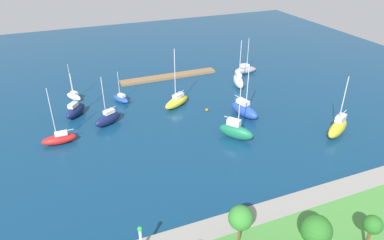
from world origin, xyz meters
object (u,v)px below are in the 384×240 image
(sailboat_blue_east_end, at_px, (121,99))
(mooring_buoy_orange, at_px, (207,110))
(sailboat_white_west_end, at_px, (74,96))
(sailboat_green_far_south, at_px, (236,131))
(sailboat_red_mid_basin, at_px, (59,139))
(sailboat_navy_center_basin, at_px, (108,119))
(sailboat_navy_near_pier, at_px, (75,110))
(sailboat_gray_inner_mooring, at_px, (245,70))
(sailboat_blue_along_channel, at_px, (244,110))
(harbor_beacon, at_px, (141,237))
(park_tree_center, at_px, (373,225))
(park_tree_west, at_px, (241,218))
(sailboat_yellow_off_beacon, at_px, (177,101))
(park_tree_mideast, at_px, (316,230))
(sailboat_white_lone_south, at_px, (238,81))
(sailboat_yellow_outer_mooring, at_px, (338,127))
(pier_dock, at_px, (169,76))

(sailboat_blue_east_end, distance_m, mooring_buoy_orange, 19.71)
(sailboat_white_west_end, xyz_separation_m, sailboat_green_far_south, (-26.29, 28.53, 0.65))
(sailboat_red_mid_basin, height_order, sailboat_navy_center_basin, sailboat_red_mid_basin)
(sailboat_navy_near_pier, relative_size, sailboat_gray_inner_mooring, 0.97)
(sailboat_blue_along_channel, bearing_deg, harbor_beacon, -60.85)
(sailboat_navy_near_pier, bearing_deg, sailboat_blue_east_end, -33.83)
(sailboat_gray_inner_mooring, bearing_deg, harbor_beacon, -126.79)
(sailboat_navy_near_pier, bearing_deg, park_tree_center, -111.12)
(park_tree_west, relative_size, sailboat_blue_east_end, 0.74)
(sailboat_white_west_end, xyz_separation_m, sailboat_yellow_off_beacon, (-20.62, 11.96, 0.33))
(park_tree_mideast, xyz_separation_m, sailboat_blue_along_channel, (-11.06, -34.98, -3.86))
(sailboat_gray_inner_mooring, distance_m, sailboat_yellow_off_beacon, 26.68)
(sailboat_white_west_end, distance_m, sailboat_red_mid_basin, 18.66)
(sailboat_blue_east_end, distance_m, sailboat_red_mid_basin, 19.11)
(sailboat_red_mid_basin, distance_m, sailboat_yellow_off_beacon, 25.64)
(sailboat_white_lone_south, height_order, mooring_buoy_orange, sailboat_white_lone_south)
(park_tree_mideast, height_order, sailboat_gray_inner_mooring, sailboat_gray_inner_mooring)
(harbor_beacon, xyz_separation_m, sailboat_yellow_outer_mooring, (-41.46, -13.50, -1.62))
(sailboat_gray_inner_mooring, height_order, mooring_buoy_orange, sailboat_gray_inner_mooring)
(sailboat_navy_near_pier, distance_m, sailboat_navy_center_basin, 8.31)
(sailboat_green_far_south, distance_m, sailboat_yellow_off_beacon, 17.52)
(sailboat_green_far_south, bearing_deg, sailboat_yellow_outer_mooring, 33.41)
(sailboat_blue_east_end, bearing_deg, sailboat_green_far_south, -172.40)
(sailboat_green_far_south, xyz_separation_m, mooring_buoy_orange, (0.50, -11.98, -1.22))
(sailboat_white_lone_south, bearing_deg, pier_dock, -115.01)
(sailboat_navy_near_pier, relative_size, sailboat_yellow_outer_mooring, 0.79)
(sailboat_navy_center_basin, height_order, mooring_buoy_orange, sailboat_navy_center_basin)
(sailboat_navy_center_basin, height_order, sailboat_blue_along_channel, sailboat_blue_along_channel)
(sailboat_white_lone_south, xyz_separation_m, mooring_buoy_orange, (12.74, 9.40, -1.14))
(sailboat_gray_inner_mooring, height_order, sailboat_white_lone_south, sailboat_white_lone_south)
(sailboat_white_west_end, bearing_deg, sailboat_red_mid_basin, 133.96)
(sailboat_yellow_outer_mooring, distance_m, sailboat_red_mid_basin, 51.64)
(harbor_beacon, height_order, sailboat_navy_near_pier, sailboat_navy_near_pier)
(sailboat_yellow_outer_mooring, height_order, sailboat_gray_inner_mooring, sailboat_yellow_outer_mooring)
(harbor_beacon, distance_m, sailboat_blue_east_end, 43.52)
(sailboat_gray_inner_mooring, bearing_deg, sailboat_white_lone_south, -126.62)
(sailboat_white_west_end, bearing_deg, park_tree_mideast, 167.64)
(sailboat_gray_inner_mooring, bearing_deg, park_tree_center, -102.00)
(sailboat_yellow_outer_mooring, relative_size, sailboat_red_mid_basin, 1.08)
(sailboat_blue_along_channel, bearing_deg, sailboat_white_lone_south, 142.12)
(park_tree_west, bearing_deg, sailboat_yellow_off_beacon, -98.82)
(harbor_beacon, distance_m, sailboat_red_mid_basin, 30.94)
(harbor_beacon, xyz_separation_m, sailboat_navy_near_pier, (3.65, -39.81, -1.92))
(harbor_beacon, height_order, sailboat_gray_inner_mooring, sailboat_gray_inner_mooring)
(park_tree_mideast, bearing_deg, pier_dock, -93.14)
(sailboat_navy_center_basin, bearing_deg, mooring_buoy_orange, 146.79)
(sailboat_navy_center_basin, bearing_deg, harbor_beacon, 59.35)
(sailboat_white_lone_south, bearing_deg, sailboat_white_west_end, -85.31)
(park_tree_center, relative_size, sailboat_yellow_outer_mooring, 0.40)
(park_tree_west, bearing_deg, sailboat_white_west_end, -74.14)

